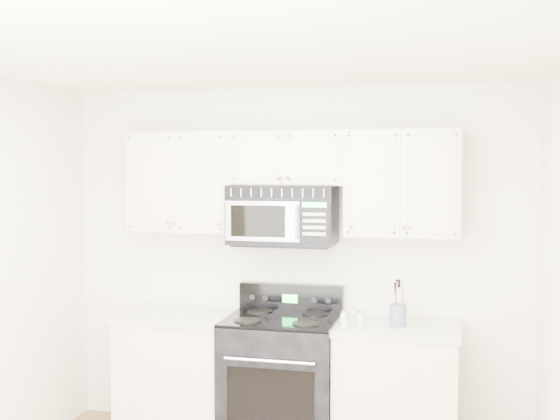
% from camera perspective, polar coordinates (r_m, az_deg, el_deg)
% --- Properties ---
extents(room, '(3.51, 3.51, 2.61)m').
position_cam_1_polar(room, '(3.66, -4.85, -7.71)').
color(room, brown).
rests_on(room, ground).
extents(base_cabinet_left, '(0.86, 0.65, 0.92)m').
position_cam_1_polar(base_cabinet_left, '(5.45, -8.07, -13.41)').
color(base_cabinet_left, beige).
rests_on(base_cabinet_left, ground).
extents(base_cabinet_right, '(0.86, 0.65, 0.92)m').
position_cam_1_polar(base_cabinet_right, '(5.11, 9.43, -14.61)').
color(base_cabinet_right, beige).
rests_on(base_cabinet_right, ground).
extents(range, '(0.79, 0.72, 1.13)m').
position_cam_1_polar(range, '(5.19, 0.17, -13.59)').
color(range, black).
rests_on(range, ground).
extents(upper_cabinets, '(2.44, 0.37, 0.75)m').
position_cam_1_polar(upper_cabinets, '(5.12, 0.75, 2.66)').
color(upper_cabinets, beige).
rests_on(upper_cabinets, ground).
extents(microwave, '(0.77, 0.44, 0.43)m').
position_cam_1_polar(microwave, '(5.11, 0.23, -0.38)').
color(microwave, black).
rests_on(microwave, ground).
extents(utensil_crock, '(0.12, 0.12, 0.32)m').
position_cam_1_polar(utensil_crock, '(4.93, 9.56, -8.37)').
color(utensil_crock, slate).
rests_on(utensil_crock, base_cabinet_right).
extents(shaker_salt, '(0.05, 0.05, 0.11)m').
position_cam_1_polar(shaker_salt, '(4.86, 5.21, -8.79)').
color(shaker_salt, silver).
rests_on(shaker_salt, base_cabinet_right).
extents(shaker_pepper, '(0.04, 0.04, 0.10)m').
position_cam_1_polar(shaker_pepper, '(4.96, 6.55, -8.64)').
color(shaker_pepper, silver).
rests_on(shaker_pepper, base_cabinet_right).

